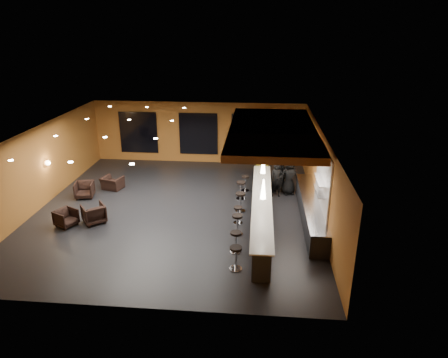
# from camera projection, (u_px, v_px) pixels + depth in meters

# --- Properties ---
(floor) EXTENTS (12.00, 13.00, 0.10)m
(floor) POSITION_uv_depth(u_px,v_px,m) (178.00, 210.00, 17.45)
(floor) COLOR black
(floor) RESTS_ON ground
(ceiling) EXTENTS (12.00, 13.00, 0.10)m
(ceiling) POSITION_uv_depth(u_px,v_px,m) (174.00, 130.00, 16.15)
(ceiling) COLOR black
(wall_back) EXTENTS (12.00, 0.10, 3.50)m
(wall_back) POSITION_uv_depth(u_px,v_px,m) (199.00, 132.00, 22.88)
(wall_back) COLOR #9F5E23
(wall_back) RESTS_ON floor
(wall_front) EXTENTS (12.00, 0.10, 3.50)m
(wall_front) POSITION_uv_depth(u_px,v_px,m) (127.00, 256.00, 10.72)
(wall_front) COLOR #9F5E23
(wall_front) RESTS_ON floor
(wall_left) EXTENTS (0.10, 13.00, 3.50)m
(wall_left) POSITION_uv_depth(u_px,v_px,m) (38.00, 168.00, 17.30)
(wall_left) COLOR #9F5E23
(wall_left) RESTS_ON floor
(wall_right) EXTENTS (0.10, 13.00, 3.50)m
(wall_right) POSITION_uv_depth(u_px,v_px,m) (321.00, 176.00, 16.30)
(wall_right) COLOR #9F5E23
(wall_right) RESTS_ON floor
(wood_soffit) EXTENTS (3.60, 8.00, 0.28)m
(wood_soffit) POSITION_uv_depth(u_px,v_px,m) (272.00, 131.00, 16.81)
(wood_soffit) COLOR brown
(wood_soffit) RESTS_ON ceiling
(window_left) EXTENTS (2.20, 0.06, 2.40)m
(window_left) POSITION_uv_depth(u_px,v_px,m) (139.00, 132.00, 23.08)
(window_left) COLOR black
(window_left) RESTS_ON wall_back
(window_center) EXTENTS (2.20, 0.06, 2.40)m
(window_center) POSITION_uv_depth(u_px,v_px,m) (198.00, 134.00, 22.80)
(window_center) COLOR black
(window_center) RESTS_ON wall_back
(window_right) EXTENTS (2.20, 0.06, 2.40)m
(window_right) POSITION_uv_depth(u_px,v_px,m) (251.00, 135.00, 22.55)
(window_right) COLOR black
(window_right) RESTS_ON wall_back
(tile_backsplash) EXTENTS (0.06, 3.20, 2.40)m
(tile_backsplash) POSITION_uv_depth(u_px,v_px,m) (323.00, 179.00, 15.29)
(tile_backsplash) COLOR white
(tile_backsplash) RESTS_ON wall_right
(bar_counter) EXTENTS (0.60, 8.00, 1.00)m
(bar_counter) POSITION_uv_depth(u_px,v_px,m) (262.00, 212.00, 16.02)
(bar_counter) COLOR black
(bar_counter) RESTS_ON floor
(bar_top) EXTENTS (0.78, 8.10, 0.05)m
(bar_top) POSITION_uv_depth(u_px,v_px,m) (262.00, 200.00, 15.83)
(bar_top) COLOR beige
(bar_top) RESTS_ON bar_counter
(prep_counter) EXTENTS (0.70, 6.00, 0.86)m
(prep_counter) POSITION_uv_depth(u_px,v_px,m) (310.00, 210.00, 16.35)
(prep_counter) COLOR black
(prep_counter) RESTS_ON floor
(prep_top) EXTENTS (0.72, 6.00, 0.03)m
(prep_top) POSITION_uv_depth(u_px,v_px,m) (311.00, 200.00, 16.18)
(prep_top) COLOR silver
(prep_top) RESTS_ON prep_counter
(wall_shelf_lower) EXTENTS (0.30, 1.50, 0.03)m
(wall_shelf_lower) POSITION_uv_depth(u_px,v_px,m) (319.00, 191.00, 15.26)
(wall_shelf_lower) COLOR silver
(wall_shelf_lower) RESTS_ON wall_right
(wall_shelf_upper) EXTENTS (0.30, 1.50, 0.03)m
(wall_shelf_upper) POSITION_uv_depth(u_px,v_px,m) (320.00, 180.00, 15.10)
(wall_shelf_upper) COLOR silver
(wall_shelf_upper) RESTS_ON wall_right
(column) EXTENTS (0.60, 0.60, 3.50)m
(column) POSITION_uv_depth(u_px,v_px,m) (263.00, 149.00, 19.84)
(column) COLOR olive
(column) RESTS_ON floor
(wall_sconce) EXTENTS (0.22, 0.22, 0.22)m
(wall_sconce) POSITION_uv_depth(u_px,v_px,m) (48.00, 163.00, 17.73)
(wall_sconce) COLOR #FFE5B2
(wall_sconce) RESTS_ON wall_left
(pendant_0) EXTENTS (0.20, 0.20, 0.70)m
(pendant_0) POSITION_uv_depth(u_px,v_px,m) (263.00, 189.00, 13.50)
(pendant_0) COLOR white
(pendant_0) RESTS_ON wood_soffit
(pendant_1) EXTENTS (0.20, 0.20, 0.70)m
(pendant_1) POSITION_uv_depth(u_px,v_px,m) (263.00, 165.00, 15.82)
(pendant_1) COLOR white
(pendant_1) RESTS_ON wood_soffit
(pendant_2) EXTENTS (0.20, 0.20, 0.70)m
(pendant_2) POSITION_uv_depth(u_px,v_px,m) (263.00, 147.00, 18.14)
(pendant_2) COLOR white
(pendant_2) RESTS_ON wood_soffit
(staff_a) EXTENTS (0.64, 0.46, 1.64)m
(staff_a) POSITION_uv_depth(u_px,v_px,m) (277.00, 180.00, 18.51)
(staff_a) COLOR black
(staff_a) RESTS_ON floor
(staff_b) EXTENTS (0.79, 0.62, 1.59)m
(staff_b) POSITION_uv_depth(u_px,v_px,m) (282.00, 176.00, 18.98)
(staff_b) COLOR black
(staff_b) RESTS_ON floor
(staff_c) EXTENTS (0.97, 0.76, 1.75)m
(staff_c) POSITION_uv_depth(u_px,v_px,m) (289.00, 177.00, 18.73)
(staff_c) COLOR black
(staff_c) RESTS_ON floor
(armchair_a) EXTENTS (1.00, 0.99, 0.69)m
(armchair_a) POSITION_uv_depth(u_px,v_px,m) (66.00, 218.00, 15.92)
(armchair_a) COLOR black
(armchair_a) RESTS_ON floor
(armchair_b) EXTENTS (1.19, 1.19, 0.78)m
(armchair_b) POSITION_uv_depth(u_px,v_px,m) (94.00, 213.00, 16.17)
(armchair_b) COLOR black
(armchair_b) RESTS_ON floor
(armchair_c) EXTENTS (0.95, 0.97, 0.75)m
(armchair_c) POSITION_uv_depth(u_px,v_px,m) (85.00, 190.00, 18.52)
(armchair_c) COLOR black
(armchair_c) RESTS_ON floor
(armchair_d) EXTENTS (1.14, 1.05, 0.62)m
(armchair_d) POSITION_uv_depth(u_px,v_px,m) (112.00, 183.00, 19.49)
(armchair_d) COLOR black
(armchair_d) RESTS_ON floor
(bar_stool_0) EXTENTS (0.42, 0.42, 0.84)m
(bar_stool_0) POSITION_uv_depth(u_px,v_px,m) (236.00, 255.00, 13.00)
(bar_stool_0) COLOR silver
(bar_stool_0) RESTS_ON floor
(bar_stool_1) EXTENTS (0.40, 0.40, 0.80)m
(bar_stool_1) POSITION_uv_depth(u_px,v_px,m) (236.00, 239.00, 14.00)
(bar_stool_1) COLOR silver
(bar_stool_1) RESTS_ON floor
(bar_stool_2) EXTENTS (0.42, 0.42, 0.83)m
(bar_stool_2) POSITION_uv_depth(u_px,v_px,m) (237.00, 222.00, 15.16)
(bar_stool_2) COLOR silver
(bar_stool_2) RESTS_ON floor
(bar_stool_3) EXTENTS (0.36, 0.36, 0.72)m
(bar_stool_3) POSITION_uv_depth(u_px,v_px,m) (238.00, 213.00, 16.07)
(bar_stool_3) COLOR silver
(bar_stool_3) RESTS_ON floor
(bar_stool_4) EXTENTS (0.43, 0.43, 0.85)m
(bar_stool_4) POSITION_uv_depth(u_px,v_px,m) (240.00, 200.00, 17.06)
(bar_stool_4) COLOR silver
(bar_stool_4) RESTS_ON floor
(bar_stool_5) EXTENTS (0.43, 0.43, 0.85)m
(bar_stool_5) POSITION_uv_depth(u_px,v_px,m) (241.00, 188.00, 18.27)
(bar_stool_5) COLOR silver
(bar_stool_5) RESTS_ON floor
(bar_stool_6) EXTENTS (0.39, 0.39, 0.77)m
(bar_stool_6) POSITION_uv_depth(u_px,v_px,m) (245.00, 181.00, 19.20)
(bar_stool_6) COLOR silver
(bar_stool_6) RESTS_ON floor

